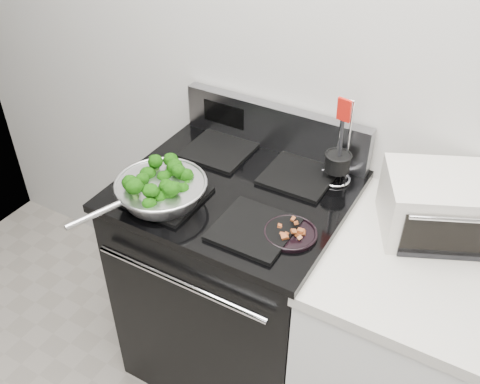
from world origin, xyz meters
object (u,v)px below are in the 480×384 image
Objects in this scene: bacon_plate at (291,231)px; utensil_holder at (337,166)px; gas_range at (236,278)px; skillet at (160,190)px; toaster_oven at (441,206)px.

utensil_holder is at bearing 87.90° from bacon_plate.
bacon_plate is 0.35m from utensil_holder.
gas_range is 6.62× the size of bacon_plate.
gas_range is 0.58m from skillet.
skillet reaches higher than bacon_plate.
toaster_oven is at bearing 12.83° from gas_range.
bacon_plate is (0.45, 0.06, -0.03)m from skillet.
skillet is 1.46× the size of utensil_holder.
toaster_oven is at bearing 0.67° from utensil_holder.
toaster_oven is (0.39, 0.29, 0.05)m from bacon_plate.
gas_range is 2.35× the size of skillet.
skillet is 0.62m from utensil_holder.
skillet is 0.46m from bacon_plate.
utensil_holder is 0.38m from toaster_oven.
skillet is at bearing 178.07° from toaster_oven.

